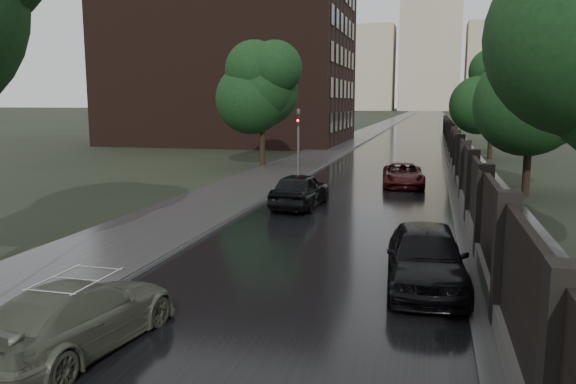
{
  "coord_description": "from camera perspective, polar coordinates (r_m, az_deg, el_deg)",
  "views": [
    {
      "loc": [
        3.14,
        -6.27,
        4.38
      ],
      "look_at": [
        -1.33,
        11.09,
        1.5
      ],
      "focal_mm": 35.0,
      "sensor_mm": 36.0,
      "label": 1
    }
  ],
  "objects": [
    {
      "name": "tree_left_far",
      "position": [
        37.95,
        -2.67,
        10.41
      ],
      "size": [
        4.25,
        4.25,
        7.39
      ],
      "color": "black",
      "rests_on": "ground"
    },
    {
      "name": "verge_right",
      "position": [
        196.33,
        15.27,
        7.53
      ],
      "size": [
        3.0,
        420.0,
        0.08
      ],
      "primitive_type": "cube",
      "color": "#2D2D2D",
      "rests_on": "ground"
    },
    {
      "name": "stalinist_tower",
      "position": [
        308.17,
        14.28,
        15.18
      ],
      "size": [
        92.0,
        30.0,
        159.0
      ],
      "color": "tan",
      "rests_on": "ground"
    },
    {
      "name": "tree_right_b",
      "position": [
        28.61,
        23.55,
        9.52
      ],
      "size": [
        4.08,
        4.08,
        7.01
      ],
      "color": "black",
      "rests_on": "ground"
    },
    {
      "name": "car_right_near",
      "position": [
        13.73,
        13.84,
        -6.4
      ],
      "size": [
        2.11,
        4.61,
        1.53
      ],
      "primitive_type": "imported",
      "rotation": [
        0.0,
        0.0,
        0.07
      ],
      "color": "black",
      "rests_on": "ground"
    },
    {
      "name": "car_right_far",
      "position": [
        29.81,
        11.61,
        1.68
      ],
      "size": [
        2.46,
        4.62,
        1.23
      ],
      "primitive_type": "imported",
      "rotation": [
        0.0,
        0.0,
        0.09
      ],
      "color": "black",
      "rests_on": "ground"
    },
    {
      "name": "fence_right",
      "position": [
        38.46,
        16.6,
        3.71
      ],
      "size": [
        0.45,
        75.72,
        2.7
      ],
      "color": "#383533",
      "rests_on": "ground"
    },
    {
      "name": "hatchback_left",
      "position": [
        23.47,
        1.24,
        0.2
      ],
      "size": [
        1.96,
        4.43,
        1.48
      ],
      "primitive_type": "imported",
      "rotation": [
        0.0,
        0.0,
        3.09
      ],
      "color": "black",
      "rests_on": "ground"
    },
    {
      "name": "volga_sedan",
      "position": [
        10.86,
        -20.57,
        -11.67
      ],
      "size": [
        2.23,
        4.5,
        1.26
      ],
      "primitive_type": "imported",
      "rotation": [
        0.0,
        0.0,
        3.03
      ],
      "color": "#4D5241",
      "rests_on": "ground"
    },
    {
      "name": "tree_right_c",
      "position": [
        46.48,
        20.1,
        9.28
      ],
      "size": [
        4.08,
        4.08,
        7.01
      ],
      "color": "black",
      "rests_on": "ground"
    },
    {
      "name": "sidewalk_left",
      "position": [
        196.53,
        11.89,
        7.67
      ],
      "size": [
        4.0,
        420.0,
        0.16
      ],
      "primitive_type": "cube",
      "color": "#2D2D2D",
      "rests_on": "ground"
    },
    {
      "name": "brick_building",
      "position": [
        62.24,
        -5.65,
        14.26
      ],
      "size": [
        24.0,
        18.0,
        20.0
      ],
      "primitive_type": "cube",
      "color": "black",
      "rests_on": "ground"
    },
    {
      "name": "traffic_light",
      "position": [
        32.2,
        1.06,
        5.59
      ],
      "size": [
        0.16,
        0.32,
        4.0
      ],
      "color": "#59595E",
      "rests_on": "ground"
    },
    {
      "name": "road",
      "position": [
        196.34,
        13.65,
        7.59
      ],
      "size": [
        8.0,
        420.0,
        0.02
      ],
      "primitive_type": "cube",
      "color": "black",
      "rests_on": "ground"
    }
  ]
}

